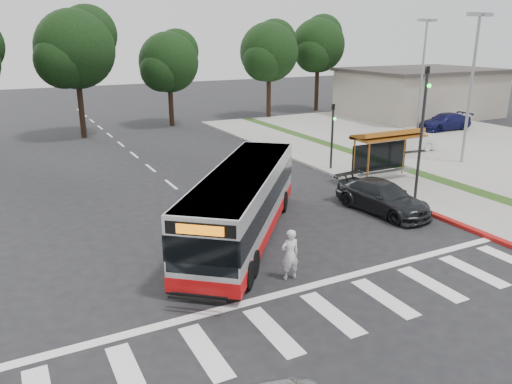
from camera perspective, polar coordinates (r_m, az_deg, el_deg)
ground at (r=19.05m, az=-0.20°, el=-6.79°), size 140.00×140.00×0.00m
sidewalk_east at (r=31.12m, az=11.15°, el=2.68°), size 4.00×40.00×0.12m
curb_east at (r=29.94m, az=8.14°, el=2.29°), size 0.30×40.00×0.15m
curb_east_red at (r=22.97m, az=22.69°, el=-3.67°), size 0.32×6.00×0.15m
parking_lot at (r=40.80m, az=22.79°, el=5.12°), size 18.00×36.00×0.10m
commercial_building at (r=53.60m, az=18.18°, el=10.60°), size 14.00×10.00×4.40m
building_roof_cap at (r=53.40m, az=18.42°, el=13.09°), size 14.60×10.60×0.30m
crosswalk_ladder at (r=15.27m, az=8.66°, el=-13.56°), size 18.00×2.60×0.01m
bus_shelter at (r=28.34m, az=14.73°, el=5.76°), size 4.20×1.60×2.86m
traffic_signal_ne_tall at (r=24.70m, az=18.49°, el=7.38°), size 0.18×0.37×6.50m
traffic_signal_ne_short at (r=30.15m, az=8.74°, el=7.05°), size 0.18×0.37×4.00m
lot_light_front at (r=33.71m, az=23.58°, el=12.80°), size 1.90×0.35×9.01m
lot_light_mid at (r=44.86m, az=18.59°, el=14.15°), size 1.90×0.35×9.01m
tree_ne_a at (r=49.72m, az=1.54°, el=15.81°), size 6.16×5.74×9.30m
tree_ne_b at (r=55.08m, az=7.15°, el=16.40°), size 6.16×5.74×10.02m
tree_north_a at (r=41.96m, az=-19.89°, el=15.25°), size 6.60×6.15×10.17m
tree_north_b at (r=45.76m, az=-9.88°, el=14.51°), size 5.72×5.33×8.43m
transit_bus at (r=19.81m, az=-1.49°, el=-1.45°), size 8.68×9.92×2.81m
pedestrian at (r=16.72m, az=3.90°, el=-7.12°), size 0.67×0.46×1.76m
dark_sedan at (r=23.70m, az=14.25°, el=-0.56°), size 2.54×5.08×1.42m
parked_car_1 at (r=36.44m, az=17.11°, el=5.49°), size 4.00×1.69×1.28m
parked_car_3 at (r=45.84m, az=20.77°, el=7.53°), size 4.91×2.19×1.40m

